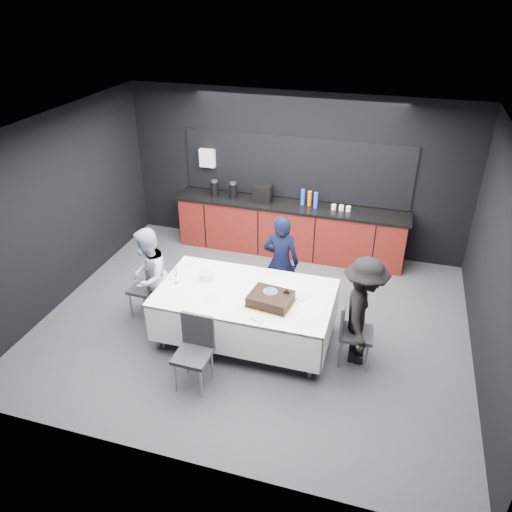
{
  "coord_description": "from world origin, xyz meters",
  "views": [
    {
      "loc": [
        1.7,
        -5.61,
        4.43
      ],
      "look_at": [
        0.0,
        0.1,
        1.05
      ],
      "focal_mm": 35.0,
      "sensor_mm": 36.0,
      "label": 1
    }
  ],
  "objects_px": {
    "cake_assembly": "(271,299)",
    "champagne_flute": "(175,273)",
    "chair_left": "(150,284)",
    "person_left": "(149,277)",
    "chair_right": "(351,327)",
    "party_table": "(245,300)",
    "person_center": "(281,262)",
    "chair_near": "(195,346)",
    "plate_stack": "(206,275)",
    "person_right": "(363,312)"
  },
  "relations": [
    {
      "from": "person_right",
      "to": "chair_left",
      "type": "bearing_deg",
      "value": 84.58
    },
    {
      "from": "person_right",
      "to": "chair_near",
      "type": "bearing_deg",
      "value": 114.25
    },
    {
      "from": "champagne_flute",
      "to": "person_right",
      "type": "bearing_deg",
      "value": 2.34
    },
    {
      "from": "party_table",
      "to": "champagne_flute",
      "type": "distance_m",
      "value": 1.01
    },
    {
      "from": "chair_right",
      "to": "person_center",
      "type": "xyz_separation_m",
      "value": [
        -1.17,
        0.99,
        0.2
      ]
    },
    {
      "from": "chair_left",
      "to": "person_right",
      "type": "distance_m",
      "value": 3.03
    },
    {
      "from": "cake_assembly",
      "to": "plate_stack",
      "type": "bearing_deg",
      "value": 161.89
    },
    {
      "from": "person_center",
      "to": "cake_assembly",
      "type": "bearing_deg",
      "value": 94.34
    },
    {
      "from": "champagne_flute",
      "to": "chair_left",
      "type": "bearing_deg",
      "value": 159.11
    },
    {
      "from": "chair_left",
      "to": "person_left",
      "type": "bearing_deg",
      "value": -60.01
    },
    {
      "from": "party_table",
      "to": "person_center",
      "type": "height_order",
      "value": "person_center"
    },
    {
      "from": "cake_assembly",
      "to": "person_left",
      "type": "xyz_separation_m",
      "value": [
        -1.82,
        0.2,
        -0.12
      ]
    },
    {
      "from": "party_table",
      "to": "person_right",
      "type": "relative_size",
      "value": 1.55
    },
    {
      "from": "party_table",
      "to": "cake_assembly",
      "type": "distance_m",
      "value": 0.47
    },
    {
      "from": "party_table",
      "to": "cake_assembly",
      "type": "relative_size",
      "value": 3.77
    },
    {
      "from": "party_table",
      "to": "chair_near",
      "type": "relative_size",
      "value": 2.51
    },
    {
      "from": "person_right",
      "to": "champagne_flute",
      "type": "bearing_deg",
      "value": 88.82
    },
    {
      "from": "person_center",
      "to": "person_left",
      "type": "bearing_deg",
      "value": 25.63
    },
    {
      "from": "cake_assembly",
      "to": "champagne_flute",
      "type": "relative_size",
      "value": 2.75
    },
    {
      "from": "chair_near",
      "to": "person_right",
      "type": "xyz_separation_m",
      "value": [
        1.87,
        0.98,
        0.21
      ]
    },
    {
      "from": "person_center",
      "to": "chair_right",
      "type": "bearing_deg",
      "value": 136.53
    },
    {
      "from": "champagne_flute",
      "to": "person_center",
      "type": "relative_size",
      "value": 0.15
    },
    {
      "from": "chair_left",
      "to": "party_table",
      "type": "bearing_deg",
      "value": -5.33
    },
    {
      "from": "champagne_flute",
      "to": "chair_left",
      "type": "height_order",
      "value": "champagne_flute"
    },
    {
      "from": "chair_left",
      "to": "person_left",
      "type": "height_order",
      "value": "person_left"
    },
    {
      "from": "party_table",
      "to": "champagne_flute",
      "type": "xyz_separation_m",
      "value": [
        -0.96,
        -0.06,
        0.3
      ]
    },
    {
      "from": "cake_assembly",
      "to": "champagne_flute",
      "type": "height_order",
      "value": "champagne_flute"
    },
    {
      "from": "person_left",
      "to": "person_right",
      "type": "height_order",
      "value": "person_right"
    },
    {
      "from": "cake_assembly",
      "to": "person_center",
      "type": "distance_m",
      "value": 1.13
    },
    {
      "from": "party_table",
      "to": "person_right",
      "type": "xyz_separation_m",
      "value": [
        1.53,
        0.04,
        0.11
      ]
    },
    {
      "from": "person_left",
      "to": "chair_right",
      "type": "bearing_deg",
      "value": 78.93
    },
    {
      "from": "party_table",
      "to": "chair_near",
      "type": "distance_m",
      "value": 1.01
    },
    {
      "from": "party_table",
      "to": "chair_near",
      "type": "bearing_deg",
      "value": -109.54
    },
    {
      "from": "plate_stack",
      "to": "person_right",
      "type": "xyz_separation_m",
      "value": [
        2.14,
        -0.13,
        -0.08
      ]
    },
    {
      "from": "chair_near",
      "to": "plate_stack",
      "type": "bearing_deg",
      "value": 104.0
    },
    {
      "from": "party_table",
      "to": "plate_stack",
      "type": "xyz_separation_m",
      "value": [
        -0.61,
        0.17,
        0.19
      ]
    },
    {
      "from": "party_table",
      "to": "chair_right",
      "type": "height_order",
      "value": "chair_right"
    },
    {
      "from": "chair_left",
      "to": "chair_right",
      "type": "xyz_separation_m",
      "value": [
        2.9,
        -0.17,
        0.0
      ]
    },
    {
      "from": "chair_near",
      "to": "person_left",
      "type": "relative_size",
      "value": 0.64
    },
    {
      "from": "party_table",
      "to": "chair_left",
      "type": "relative_size",
      "value": 2.51
    },
    {
      "from": "champagne_flute",
      "to": "person_right",
      "type": "xyz_separation_m",
      "value": [
        2.49,
        0.1,
        -0.19
      ]
    },
    {
      "from": "person_center",
      "to": "person_left",
      "type": "distance_m",
      "value": 1.91
    },
    {
      "from": "chair_right",
      "to": "chair_near",
      "type": "xyz_separation_m",
      "value": [
        -1.75,
        -0.91,
        0.0
      ]
    },
    {
      "from": "cake_assembly",
      "to": "chair_left",
      "type": "bearing_deg",
      "value": 170.96
    },
    {
      "from": "plate_stack",
      "to": "person_center",
      "type": "distance_m",
      "value": 1.17
    },
    {
      "from": "cake_assembly",
      "to": "plate_stack",
      "type": "relative_size",
      "value": 2.89
    },
    {
      "from": "chair_left",
      "to": "chair_right",
      "type": "relative_size",
      "value": 1.0
    },
    {
      "from": "plate_stack",
      "to": "chair_near",
      "type": "relative_size",
      "value": 0.23
    },
    {
      "from": "chair_left",
      "to": "cake_assembly",
      "type": "bearing_deg",
      "value": -9.04
    },
    {
      "from": "plate_stack",
      "to": "chair_near",
      "type": "xyz_separation_m",
      "value": [
        0.28,
        -1.11,
        -0.3
      ]
    }
  ]
}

